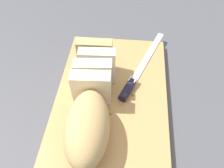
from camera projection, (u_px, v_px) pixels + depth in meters
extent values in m
plane|color=#4C4C51|center=(112.00, 98.00, 0.62)|extent=(3.00, 3.00, 0.00)
cube|color=tan|center=(112.00, 95.00, 0.62)|extent=(0.43, 0.29, 0.02)
ellipsoid|color=tan|center=(87.00, 128.00, 0.49)|extent=(0.18, 0.10, 0.09)
cube|color=beige|center=(91.00, 88.00, 0.55)|extent=(0.04, 0.09, 0.09)
cube|color=beige|center=(93.00, 76.00, 0.58)|extent=(0.04, 0.09, 0.09)
cube|color=beige|center=(97.00, 66.00, 0.60)|extent=(0.04, 0.09, 0.09)
cube|color=tan|center=(95.00, 56.00, 0.62)|extent=(0.04, 0.09, 0.09)
cube|color=silver|center=(148.00, 56.00, 0.69)|extent=(0.22, 0.10, 0.00)
cylinder|color=black|center=(127.00, 90.00, 0.60)|extent=(0.07, 0.04, 0.02)
cube|color=silver|center=(132.00, 81.00, 0.62)|extent=(0.03, 0.02, 0.02)
sphere|color=tan|center=(109.00, 113.00, 0.56)|extent=(0.01, 0.01, 0.01)
sphere|color=tan|center=(94.00, 115.00, 0.56)|extent=(0.00, 0.00, 0.00)
sphere|color=tan|center=(133.00, 94.00, 0.60)|extent=(0.01, 0.01, 0.01)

